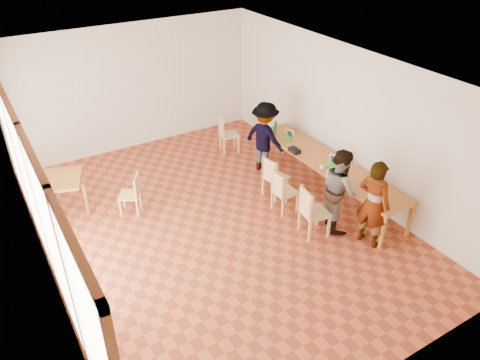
% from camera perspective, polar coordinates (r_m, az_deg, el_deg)
% --- Properties ---
extents(ground, '(8.00, 8.00, 0.00)m').
position_cam_1_polar(ground, '(9.00, -2.86, -5.43)').
color(ground, '#AB4D29').
rests_on(ground, ground).
extents(wall_back, '(6.00, 0.10, 3.00)m').
position_cam_1_polar(wall_back, '(11.60, -12.78, 10.96)').
color(wall_back, beige).
rests_on(wall_back, ground).
extents(wall_front, '(6.00, 0.10, 3.00)m').
position_cam_1_polar(wall_front, '(5.65, 17.18, -13.72)').
color(wall_front, beige).
rests_on(wall_front, ground).
extents(wall_right, '(0.10, 8.00, 3.00)m').
position_cam_1_polar(wall_right, '(9.82, 12.57, 7.23)').
color(wall_right, beige).
rests_on(wall_right, ground).
extents(window_wall, '(0.10, 8.00, 3.00)m').
position_cam_1_polar(window_wall, '(7.49, -23.47, -2.77)').
color(window_wall, white).
rests_on(window_wall, ground).
extents(ceiling, '(6.00, 8.00, 0.04)m').
position_cam_1_polar(ceiling, '(7.60, -3.47, 13.17)').
color(ceiling, white).
rests_on(ceiling, wall_back).
extents(communal_table, '(0.80, 4.00, 0.75)m').
position_cam_1_polar(communal_table, '(9.73, 10.59, 1.99)').
color(communal_table, '#C07D2A').
rests_on(communal_table, ground).
extents(side_table, '(0.90, 0.90, 0.75)m').
position_cam_1_polar(side_table, '(9.66, -21.42, -0.25)').
color(side_table, '#C07D2A').
rests_on(side_table, ground).
extents(chair_near, '(0.53, 0.53, 0.52)m').
position_cam_1_polar(chair_near, '(8.48, 8.60, -3.37)').
color(chair_near, '#E3B671').
rests_on(chair_near, ground).
extents(chair_mid, '(0.41, 0.41, 0.47)m').
position_cam_1_polar(chair_mid, '(9.09, 5.10, -0.99)').
color(chair_mid, '#E3B671').
rests_on(chair_mid, ground).
extents(chair_far, '(0.49, 0.49, 0.48)m').
position_cam_1_polar(chair_far, '(9.52, 4.02, 0.77)').
color(chair_far, '#E3B671').
rests_on(chair_far, ground).
extents(chair_empty, '(0.52, 0.52, 0.49)m').
position_cam_1_polar(chair_empty, '(11.32, -1.81, 6.05)').
color(chair_empty, '#E3B671').
rests_on(chair_empty, ground).
extents(chair_spare, '(0.52, 0.52, 0.44)m').
position_cam_1_polar(chair_spare, '(9.30, -12.90, -1.21)').
color(chair_spare, '#E3B671').
rests_on(chair_spare, ground).
extents(person_near, '(0.54, 0.69, 1.67)m').
position_cam_1_polar(person_near, '(8.41, 15.96, -2.79)').
color(person_near, gray).
rests_on(person_near, ground).
extents(person_mid, '(0.85, 0.95, 1.60)m').
position_cam_1_polar(person_mid, '(8.73, 12.05, -1.11)').
color(person_mid, gray).
rests_on(person_mid, ground).
extents(person_far, '(0.91, 1.19, 1.63)m').
position_cam_1_polar(person_far, '(10.40, 3.05, 5.21)').
color(person_far, gray).
rests_on(person_far, ground).
extents(laptop_near, '(0.22, 0.25, 0.21)m').
position_cam_1_polar(laptop_near, '(9.14, 16.00, -0.06)').
color(laptop_near, '#35D633').
rests_on(laptop_near, communal_table).
extents(laptop_mid, '(0.31, 0.33, 0.22)m').
position_cam_1_polar(laptop_mid, '(9.57, 11.41, 2.11)').
color(laptop_mid, '#35D633').
rests_on(laptop_mid, communal_table).
extents(laptop_far, '(0.22, 0.24, 0.18)m').
position_cam_1_polar(laptop_far, '(10.57, 6.00, 5.42)').
color(laptop_far, '#35D633').
rests_on(laptop_far, communal_table).
extents(yellow_mug, '(0.13, 0.13, 0.09)m').
position_cam_1_polar(yellow_mug, '(10.84, 3.39, 6.19)').
color(yellow_mug, gold).
rests_on(yellow_mug, communal_table).
extents(green_bottle, '(0.07, 0.07, 0.28)m').
position_cam_1_polar(green_bottle, '(10.74, 4.35, 6.47)').
color(green_bottle, '#1C803D').
rests_on(green_bottle, communal_table).
extents(clear_glass, '(0.07, 0.07, 0.09)m').
position_cam_1_polar(clear_glass, '(10.75, 5.72, 5.88)').
color(clear_glass, silver).
rests_on(clear_glass, communal_table).
extents(condiment_cup, '(0.08, 0.08, 0.06)m').
position_cam_1_polar(condiment_cup, '(9.43, 9.98, 1.59)').
color(condiment_cup, white).
rests_on(condiment_cup, communal_table).
extents(pink_phone, '(0.05, 0.10, 0.01)m').
position_cam_1_polar(pink_phone, '(10.15, 8.26, 3.85)').
color(pink_phone, '#DC4B80').
rests_on(pink_phone, communal_table).
extents(black_pouch, '(0.16, 0.26, 0.09)m').
position_cam_1_polar(black_pouch, '(9.95, 6.64, 3.61)').
color(black_pouch, black).
rests_on(black_pouch, communal_table).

